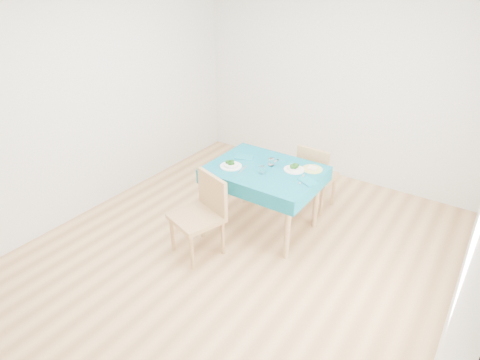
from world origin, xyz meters
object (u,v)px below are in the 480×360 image
Objects in this scene: chair_far at (318,171)px; bowl_far at (294,167)px; bowl_near at (231,164)px; table at (264,199)px; side_plate at (312,169)px; chair_near at (196,205)px.

chair_far is 4.54× the size of bowl_far.
chair_far is at bearing 56.02° from bowl_near.
table is 0.64m from side_plate.
chair_far reaches higher than table.
bowl_near is (0.00, 0.61, 0.22)m from chair_near.
side_plate is (0.13, -0.49, 0.27)m from chair_far.
bowl_near is 1.09× the size of side_plate.
chair_near is 1.30m from side_plate.
side_plate is (0.16, 0.12, -0.03)m from bowl_far.
chair_far is at bearing 68.35° from table.
chair_near is 5.24× the size of bowl_far.
chair_far reaches higher than bowl_far.
table is at bearing 70.77° from chair_far.
chair_near is 4.83× the size of bowl_near.
bowl_far is at bearing 90.32° from chair_far.
chair_near is 5.28× the size of side_plate.
bowl_near is at bearing -152.10° from table.
chair_far is (0.30, 0.76, 0.12)m from table.
bowl_far reaches higher than side_plate.
chair_far reaches higher than bowl_near.
chair_far is 1.16m from bowl_near.
chair_near reaches higher than bowl_near.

